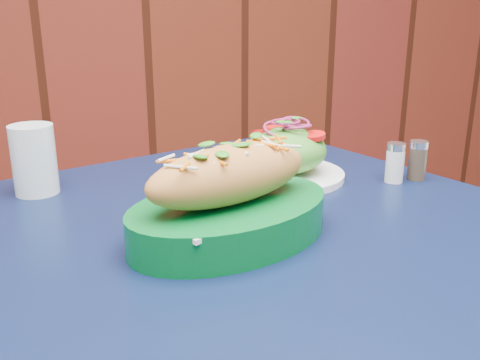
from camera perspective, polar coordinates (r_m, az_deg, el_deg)
name	(u,v)px	position (r m, az deg, el deg)	size (l,w,h in m)	color
cafe_table	(249,276)	(0.79, 0.97, -10.23)	(1.01, 1.01, 0.75)	black
banh_mi_basket	(230,201)	(0.68, -1.06, -2.21)	(0.33, 0.27, 0.13)	#035921
salad_plate	(286,155)	(0.93, 4.90, 2.67)	(0.21, 0.21, 0.11)	white
water_glass	(34,160)	(0.91, -21.11, 2.04)	(0.07, 0.07, 0.11)	silver
salt_shaker	(395,163)	(0.95, 16.20, 1.79)	(0.03, 0.03, 0.07)	white
pepper_shaker	(417,160)	(0.97, 18.40, 2.00)	(0.03, 0.03, 0.07)	#3F3326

